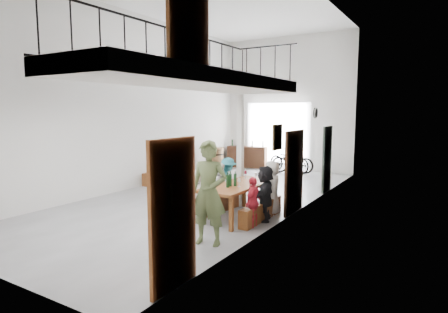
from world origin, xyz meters
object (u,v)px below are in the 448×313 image
Objects in this scene: tasting_table at (239,188)px; oak_barrel at (215,160)px; host_standing at (209,193)px; bench_inner at (215,203)px; side_bench at (161,177)px; serving_counter at (247,157)px; bicycle_near at (289,160)px.

oak_barrel is (-3.85, 5.01, -0.20)m from tasting_table.
oak_barrel is 0.53× the size of host_standing.
tasting_table is 1.15× the size of bench_inner.
oak_barrel is at bearing 80.94° from side_bench.
tasting_table is 1.86m from host_standing.
host_standing is at bearing -77.23° from tasting_table.
serving_counter is at bearing 102.08° from host_standing.
side_bench is 1.49× the size of oak_barrel.
host_standing reaches higher than serving_counter.
bicycle_near reaches higher than serving_counter.
serving_counter is at bearing 95.91° from bicycle_near.
bicycle_near is (-0.68, 6.61, 0.28)m from bench_inner.
serving_counter is (0.81, 4.76, 0.25)m from side_bench.
serving_counter reaches higher than bench_inner.
bench_inner is at bearing -57.54° from oak_barrel.
tasting_table is at bearing -152.93° from bicycle_near.
tasting_table reaches higher than side_bench.
host_standing is 1.01× the size of bicycle_near.
serving_counter is 9.66m from host_standing.
tasting_table is at bearing -52.48° from oak_barrel.
serving_counter is at bearing 79.43° from oak_barrel.
bench_inner is 6.65m from bicycle_near.
oak_barrel is 0.58× the size of serving_counter.
host_standing reaches higher than tasting_table.
side_bench is 0.80× the size of bicycle_near.
side_bench is (-3.56, 2.19, -0.01)m from bench_inner.
bench_inner is 1.28× the size of side_bench.
bench_inner is 1.02× the size of bicycle_near.
serving_counter is at bearing 117.37° from tasting_table.
host_standing is at bearing -58.25° from oak_barrel.
bench_inner is 1.01× the size of host_standing.
bicycle_near is (2.45, 1.69, -0.01)m from oak_barrel.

